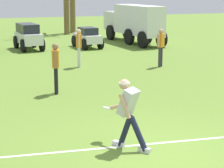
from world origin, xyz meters
TOP-DOWN VIEW (x-y plane):
  - ground_plane at (0.00, 0.00)m, footprint 80.00×80.00m
  - field_line_paint at (0.00, 0.42)m, footprint 20.48×2.05m
  - frisbee_thrower at (-0.49, 0.35)m, footprint 0.59×1.05m
  - frisbee_in_flight at (-0.70, 0.99)m, footprint 0.30×0.31m
  - teammate_near_sideline at (4.20, 8.55)m, footprint 0.41×0.38m
  - teammate_midfield at (1.03, 9.58)m, footprint 0.26×0.50m
  - teammate_deep at (-0.84, 5.43)m, footprint 0.28×0.49m
  - parked_car_slot_c at (-0.08, 15.51)m, footprint 1.33×2.47m
  - parked_car_slot_d at (3.03, 15.14)m, footprint 1.25×2.27m
  - box_truck at (6.17, 16.22)m, footprint 1.80×5.98m

SIDE VIEW (x-z plane):
  - ground_plane at x=0.00m, z-range 0.00..0.00m
  - field_line_paint at x=0.00m, z-range 0.00..0.01m
  - parked_car_slot_d at x=3.03m, z-range 0.01..1.11m
  - frisbee_in_flight at x=-0.70m, z-range 0.66..0.74m
  - parked_car_slot_c at x=-0.08m, z-range 0.05..1.39m
  - frisbee_thrower at x=-0.49m, z-range 0.09..1.51m
  - teammate_near_sideline at x=4.20m, z-range 0.16..1.72m
  - teammate_midfield at x=1.03m, z-range 0.16..1.72m
  - teammate_deep at x=-0.84m, z-range 0.16..1.72m
  - box_truck at x=6.17m, z-range 0.13..2.33m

